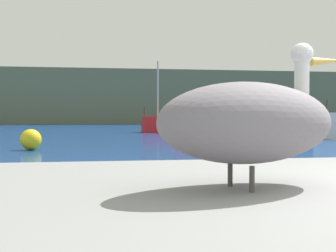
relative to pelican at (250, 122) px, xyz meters
name	(u,v)px	position (x,y,z in m)	size (l,w,h in m)	color
hillside_backdrop	(121,99)	(1.45, 64.85, 2.67)	(140.00, 16.57, 7.91)	#5B664C
pelican	(250,122)	(0.00, 0.00, 0.00)	(1.41, 0.92, 0.87)	gray
fishing_boat_blue	(275,119)	(14.17, 32.98, -0.36)	(7.71, 3.04, 3.80)	blue
fishing_boat_red	(181,121)	(4.78, 28.90, -0.46)	(5.78, 2.11, 5.39)	red
mooring_buoy	(31,140)	(-3.65, 13.83, -0.89)	(0.79, 0.79, 0.79)	yellow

